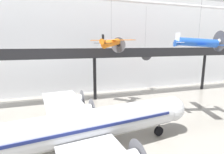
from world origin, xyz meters
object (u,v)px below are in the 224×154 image
at_px(suspended_plane_red_highwing, 145,53).
at_px(suspended_plane_blue_trainer, 198,43).
at_px(suspended_plane_orange_highwing, 111,43).
at_px(airliner_silver_main, 71,129).

bearing_deg(suspended_plane_red_highwing, suspended_plane_blue_trainer, 22.37).
xyz_separation_m(suspended_plane_red_highwing, suspended_plane_blue_trainer, (0.76, -15.64, 2.32)).
distance_m(suspended_plane_orange_highwing, suspended_plane_blue_trainer, 14.09).
bearing_deg(suspended_plane_orange_highwing, airliner_silver_main, -170.24).
relative_size(airliner_silver_main, suspended_plane_red_highwing, 3.00).
height_order(suspended_plane_red_highwing, suspended_plane_blue_trainer, suspended_plane_blue_trainer).
relative_size(suspended_plane_orange_highwing, suspended_plane_red_highwing, 0.85).
distance_m(suspended_plane_red_highwing, suspended_plane_blue_trainer, 15.83).
bearing_deg(airliner_silver_main, suspended_plane_blue_trainer, 5.59).
xyz_separation_m(airliner_silver_main, suspended_plane_blue_trainer, (19.86, 4.54, 9.04)).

